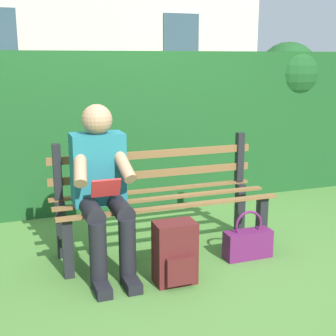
{
  "coord_description": "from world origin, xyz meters",
  "views": [
    {
      "loc": [
        1.13,
        3.25,
        1.51
      ],
      "look_at": [
        0.0,
        0.1,
        0.71
      ],
      "focal_mm": 49.67,
      "sensor_mm": 36.0,
      "label": 1
    }
  ],
  "objects_px": {
    "park_bench": "(161,197)",
    "backpack": "(175,253)",
    "person_seated": "(102,184)",
    "handbag": "(248,243)"
  },
  "relations": [
    {
      "from": "park_bench",
      "to": "backpack",
      "type": "height_order",
      "value": "park_bench"
    },
    {
      "from": "park_bench",
      "to": "person_seated",
      "type": "height_order",
      "value": "person_seated"
    },
    {
      "from": "person_seated",
      "to": "handbag",
      "type": "bearing_deg",
      "value": 168.79
    },
    {
      "from": "backpack",
      "to": "handbag",
      "type": "bearing_deg",
      "value": -164.12
    },
    {
      "from": "park_bench",
      "to": "person_seated",
      "type": "relative_size",
      "value": 1.43
    },
    {
      "from": "park_bench",
      "to": "handbag",
      "type": "xyz_separation_m",
      "value": [
        -0.57,
        0.39,
        -0.31
      ]
    },
    {
      "from": "backpack",
      "to": "handbag",
      "type": "distance_m",
      "value": 0.7
    },
    {
      "from": "person_seated",
      "to": "handbag",
      "type": "relative_size",
      "value": 3.13
    },
    {
      "from": "person_seated",
      "to": "handbag",
      "type": "height_order",
      "value": "person_seated"
    },
    {
      "from": "person_seated",
      "to": "backpack",
      "type": "height_order",
      "value": "person_seated"
    }
  ]
}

